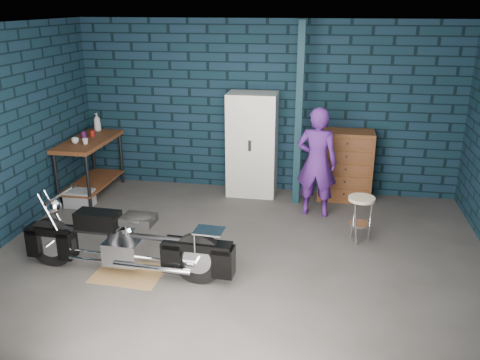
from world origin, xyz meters
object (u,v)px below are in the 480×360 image
(workbench, at_px, (91,167))
(motorcycle, at_px, (126,237))
(locker, at_px, (252,145))
(tool_chest, at_px, (345,166))
(shop_stool, at_px, (360,220))
(person, at_px, (317,162))
(storage_bin, at_px, (80,198))

(workbench, height_order, motorcycle, motorcycle)
(locker, bearing_deg, workbench, -168.93)
(tool_chest, height_order, shop_stool, tool_chest)
(motorcycle, bearing_deg, locker, 73.38)
(shop_stool, bearing_deg, tool_chest, 96.48)
(person, height_order, storage_bin, person)
(person, bearing_deg, shop_stool, 134.40)
(tool_chest, xyz_separation_m, shop_stool, (0.17, -1.50, -0.24))
(shop_stool, bearing_deg, person, 126.55)
(locker, relative_size, shop_stool, 2.66)
(workbench, xyz_separation_m, tool_chest, (3.96, 0.49, 0.09))
(workbench, height_order, storage_bin, workbench)
(shop_stool, bearing_deg, storage_bin, 172.91)
(workbench, xyz_separation_m, motorcycle, (1.51, -2.31, 0.01))
(person, xyz_separation_m, locker, (-1.03, 0.70, 0.02))
(person, bearing_deg, storage_bin, 12.61)
(storage_bin, xyz_separation_m, locker, (2.48, 0.99, 0.69))
(person, bearing_deg, tool_chest, -113.44)
(workbench, relative_size, person, 0.89)
(storage_bin, bearing_deg, locker, 21.73)
(workbench, height_order, person, person)
(workbench, bearing_deg, tool_chest, 7.06)
(locker, height_order, tool_chest, locker)
(motorcycle, bearing_deg, shop_stool, 29.37)
(workbench, relative_size, tool_chest, 1.29)
(person, xyz_separation_m, storage_bin, (-3.51, -0.29, -0.67))
(person, bearing_deg, workbench, 4.48)
(tool_chest, bearing_deg, locker, 180.00)
(shop_stool, bearing_deg, locker, 137.21)
(motorcycle, bearing_deg, workbench, 126.08)
(locker, bearing_deg, shop_stool, -42.79)
(workbench, bearing_deg, storage_bin, -87.71)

